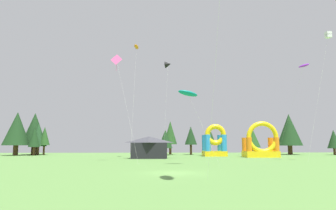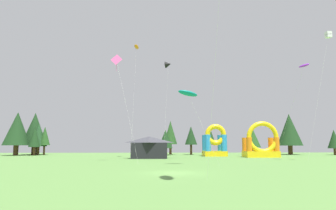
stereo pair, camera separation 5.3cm
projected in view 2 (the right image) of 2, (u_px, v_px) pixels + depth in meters
ground_plane at (174, 173)px, 27.05m from camera, size 120.00×120.00×0.00m
kite_teal_parafoil at (188, 93)px, 37.44m from camera, size 5.21×1.36×9.43m
kite_purple_parafoil at (304, 66)px, 47.22m from camera, size 3.50×6.99×15.07m
kite_black_delta at (168, 64)px, 58.83m from camera, size 1.78×4.63×18.65m
kite_pink_diamond at (117, 61)px, 44.48m from camera, size 4.40×5.96×15.36m
kite_white_box at (328, 35)px, 45.66m from camera, size 4.85×0.80×19.42m
kite_orange_parafoil at (136, 47)px, 56.11m from camera, size 0.99×6.26×20.82m
inflatable_yellow_castle at (261, 145)px, 57.68m from camera, size 6.32×3.87×6.82m
inflatable_red_slide at (215, 144)px, 62.64m from camera, size 4.60×4.51×6.58m
festival_tent at (149, 147)px, 53.45m from camera, size 6.27×3.72×3.88m
tree_row_1 at (17, 129)px, 67.39m from camera, size 5.84×5.84×9.66m
tree_row_2 at (35, 129)px, 71.75m from camera, size 5.77×5.77×9.87m
tree_row_3 at (39, 135)px, 69.90m from camera, size 3.90×3.90×7.23m
tree_row_4 at (35, 137)px, 66.81m from camera, size 2.50×2.50×6.21m
tree_row_5 at (45, 136)px, 69.69m from camera, size 2.45×2.45×6.47m
tree_row_6 at (165, 139)px, 67.36m from camera, size 3.21×3.21×5.64m
tree_row_7 at (170, 133)px, 73.13m from camera, size 3.28×3.28×8.07m
tree_row_8 at (191, 136)px, 71.38m from camera, size 2.90×2.90×6.68m
tree_row_9 at (209, 135)px, 68.47m from camera, size 2.83×2.83×6.60m
tree_row_10 at (253, 138)px, 73.74m from camera, size 3.74×3.74×6.24m
tree_row_11 at (289, 130)px, 72.49m from camera, size 5.85×5.85×9.69m
tree_row_12 at (334, 139)px, 69.61m from camera, size 2.93×2.93×5.81m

